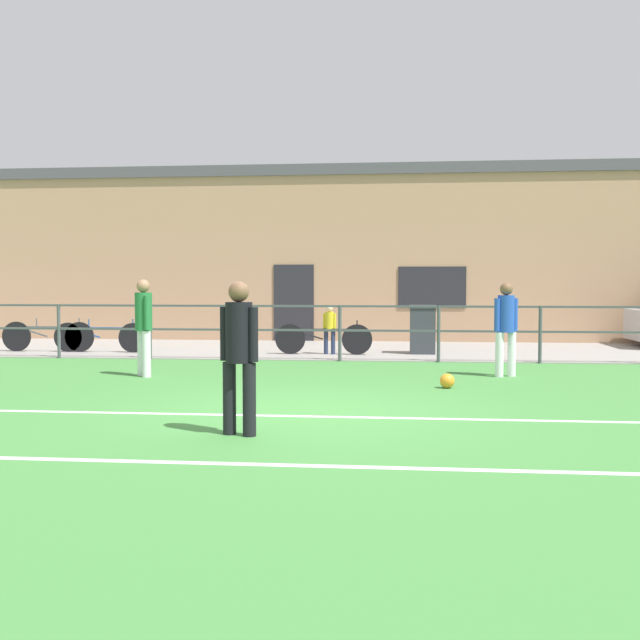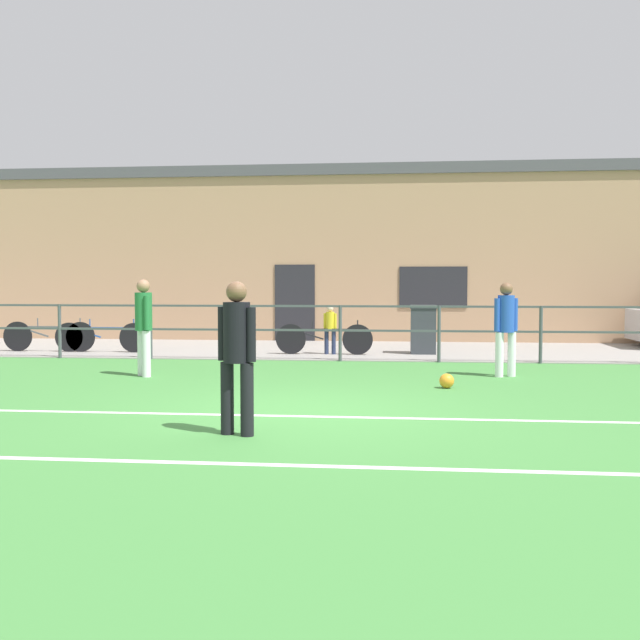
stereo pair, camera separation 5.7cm
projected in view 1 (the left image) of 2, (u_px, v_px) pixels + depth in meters
ground at (303, 413)px, 9.25m from camera, size 60.00×44.00×0.04m
field_line_touchline at (300, 416)px, 8.94m from camera, size 36.00×0.11×0.00m
field_line_hash at (265, 465)px, 6.56m from camera, size 36.00×0.11×0.00m
pavement_strip at (348, 350)px, 17.69m from camera, size 48.00×5.00×0.02m
perimeter_fence at (340, 325)px, 15.17m from camera, size 36.07×0.07×1.15m
clubhouse_facade at (356, 254)px, 21.25m from camera, size 28.00×2.56×4.81m
player_goalkeeper at (239, 348)px, 7.79m from camera, size 0.43×0.28×1.62m
player_striker at (506, 323)px, 12.67m from camera, size 0.41×0.28×1.61m
player_winger at (144, 321)px, 12.71m from camera, size 0.32×0.38×1.66m
soccer_ball_match at (447, 381)px, 11.32m from camera, size 0.23×0.23×0.23m
spectator_child at (330, 326)px, 16.47m from camera, size 0.30×0.19×1.09m
bicycle_parked_0 at (48, 336)px, 17.09m from camera, size 2.20×0.04×0.78m
bicycle_parked_1 at (323, 339)px, 16.43m from camera, size 2.16×0.04×0.76m
bicycle_parked_2 at (100, 337)px, 16.96m from camera, size 2.21×0.04×0.77m
trash_bin_0 at (423, 329)px, 16.60m from camera, size 0.59×0.50×1.09m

